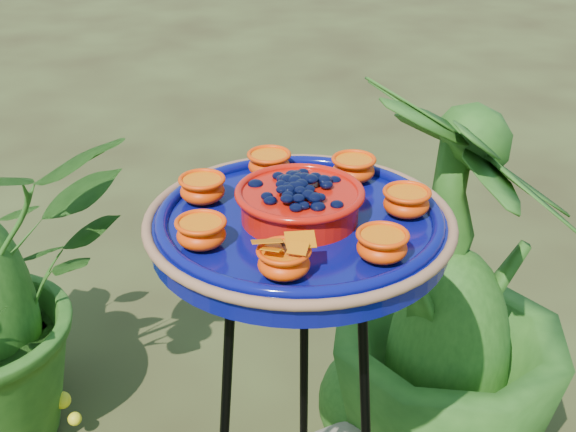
% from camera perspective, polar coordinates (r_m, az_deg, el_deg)
% --- Properties ---
extents(tripod_stand, '(0.38, 0.38, 0.90)m').
position_cam_1_polar(tripod_stand, '(1.44, 0.72, -14.16)').
color(tripod_stand, black).
rests_on(tripod_stand, ground).
extents(feeder_dish, '(0.53, 0.53, 0.11)m').
position_cam_1_polar(feeder_dish, '(1.21, 0.83, -0.29)').
color(feeder_dish, '#080B5E').
rests_on(feeder_dish, tripod_stand).
extents(shrub_back_right, '(0.70, 0.70, 1.01)m').
position_cam_1_polar(shrub_back_right, '(1.85, 11.71, -5.67)').
color(shrub_back_right, '#1F4913').
rests_on(shrub_back_right, ground).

